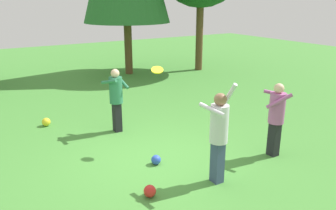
# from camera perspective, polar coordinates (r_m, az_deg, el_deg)

# --- Properties ---
(ground_plane) EXTENTS (40.00, 40.00, 0.00)m
(ground_plane) POSITION_cam_1_polar(r_m,az_deg,el_deg) (7.61, -2.47, -8.89)
(ground_plane) COLOR #478C38
(person_thrower) EXTENTS (0.52, 0.62, 1.96)m
(person_thrower) POSITION_cam_1_polar(r_m,az_deg,el_deg) (6.33, 8.54, -4.21)
(person_thrower) COLOR #38476B
(person_thrower) RESTS_ON ground_plane
(person_catcher) EXTENTS (0.62, 0.67, 1.68)m
(person_catcher) POSITION_cam_1_polar(r_m,az_deg,el_deg) (8.84, -8.72, 1.65)
(person_catcher) COLOR black
(person_catcher) RESTS_ON ground_plane
(person_bystander) EXTENTS (0.73, 0.73, 1.66)m
(person_bystander) POSITION_cam_1_polar(r_m,az_deg,el_deg) (7.74, 17.76, -1.41)
(person_bystander) COLOR black
(person_bystander) RESTS_ON ground_plane
(frisbee) EXTENTS (0.36, 0.35, 0.13)m
(frisbee) POSITION_cam_1_polar(r_m,az_deg,el_deg) (7.57, -1.82, 5.91)
(frisbee) COLOR yellow
(ball_yellow) EXTENTS (0.23, 0.23, 0.23)m
(ball_yellow) POSITION_cam_1_polar(r_m,az_deg,el_deg) (9.95, -19.79, -2.70)
(ball_yellow) COLOR yellow
(ball_yellow) RESTS_ON ground_plane
(ball_red) EXTENTS (0.22, 0.22, 0.22)m
(ball_red) POSITION_cam_1_polar(r_m,az_deg,el_deg) (6.22, -3.07, -14.24)
(ball_red) COLOR red
(ball_red) RESTS_ON ground_plane
(ball_blue) EXTENTS (0.21, 0.21, 0.21)m
(ball_blue) POSITION_cam_1_polar(r_m,az_deg,el_deg) (7.30, -2.02, -9.18)
(ball_blue) COLOR blue
(ball_blue) RESTS_ON ground_plane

